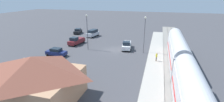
{
  "coord_description": "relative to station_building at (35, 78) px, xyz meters",
  "views": [
    {
      "loc": [
        -10.16,
        37.29,
        12.72
      ],
      "look_at": [
        -0.7,
        3.55,
        1.0
      ],
      "focal_mm": 27.07,
      "sensor_mm": 36.0,
      "label": 1
    }
  ],
  "objects": [
    {
      "name": "railway_track",
      "position": [
        -18.0,
        -22.0,
        -2.94
      ],
      "size": [
        4.8,
        70.0,
        0.3
      ],
      "color": "gray",
      "rests_on": "ground"
    },
    {
      "name": "sedan_black",
      "position": [
        12.54,
        -36.47,
        -2.15
      ],
      "size": [
        2.6,
        4.75,
        1.74
      ],
      "color": "black",
      "rests_on": "ground"
    },
    {
      "name": "pickup_white",
      "position": [
        -6.93,
        -23.77,
        -2.0
      ],
      "size": [
        2.67,
        5.62,
        2.14
      ],
      "color": "white",
      "rests_on": "ground"
    },
    {
      "name": "pedestrian_on_platform",
      "position": [
        -14.18,
        -16.84,
        -1.75
      ],
      "size": [
        0.36,
        0.36,
        1.71
      ],
      "color": "brown",
      "rests_on": "platform"
    },
    {
      "name": "pickup_maroon",
      "position": [
        6.85,
        -24.16,
        -2.0
      ],
      "size": [
        2.79,
        5.64,
        2.14
      ],
      "color": "maroon",
      "rests_on": "ground"
    },
    {
      "name": "light_pole_lot_center",
      "position": [
        2.05,
        -20.88,
        2.2
      ],
      "size": [
        0.44,
        0.44,
        8.4
      ],
      "color": "#515156",
      "rests_on": "ground"
    },
    {
      "name": "platform",
      "position": [
        -14.0,
        -22.0,
        -2.88
      ],
      "size": [
        3.2,
        46.0,
        0.3
      ],
      "color": "#A8A399",
      "rests_on": "ground"
    },
    {
      "name": "station_building",
      "position": [
        0.0,
        0.0,
        0.0
      ],
      "size": [
        11.0,
        8.98,
        5.83
      ],
      "color": "tan",
      "rests_on": "ground"
    },
    {
      "name": "sedan_navy",
      "position": [
        6.9,
        -14.86,
        -2.15
      ],
      "size": [
        4.59,
        2.45,
        1.74
      ],
      "color": "navy",
      "rests_on": "ground"
    },
    {
      "name": "light_pole_near_platform",
      "position": [
        -11.2,
        -21.9,
        2.14
      ],
      "size": [
        0.44,
        0.44,
        8.29
      ],
      "color": "#515156",
      "rests_on": "ground"
    },
    {
      "name": "ground_plane",
      "position": [
        -4.0,
        -22.0,
        -3.03
      ],
      "size": [
        200.0,
        200.0,
        0.0
      ],
      "primitive_type": "plane",
      "color": "#424247"
    },
    {
      "name": "suv_silver",
      "position": [
        5.95,
        -33.71,
        -1.88
      ],
      "size": [
        2.84,
        5.18,
        2.22
      ],
      "color": "silver",
      "rests_on": "ground"
    }
  ]
}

